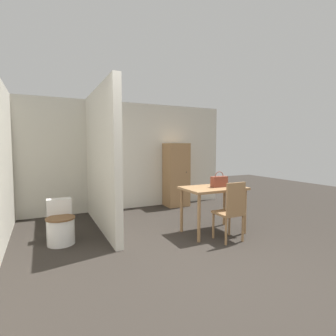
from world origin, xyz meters
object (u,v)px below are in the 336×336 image
Objects in this scene: toilet at (60,226)px; wooden_chair at (231,210)px; handbag at (219,181)px; dining_table at (213,193)px; wooden_cabinet at (176,175)px.

wooden_chair is at bearing -24.37° from toilet.
wooden_chair is at bearing -101.96° from handbag.
wooden_chair is 1.45× the size of toilet.
dining_table is 2.12m from wooden_cabinet.
wooden_cabinet is (0.37, 2.55, 0.28)m from wooden_chair.
toilet is 0.42× the size of wooden_cabinet.
dining_table is at bearing -100.31° from wooden_cabinet.
dining_table is at bearing -14.53° from toilet.
handbag is (0.09, 0.44, 0.39)m from wooden_chair.
wooden_chair is at bearing -98.31° from wooden_cabinet.
dining_table is 0.67× the size of wooden_cabinet.
handbag reaches higher than toilet.
dining_table is 1.60× the size of toilet.
toilet is 3.18m from wooden_cabinet.
dining_table is 0.50m from wooden_chair.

